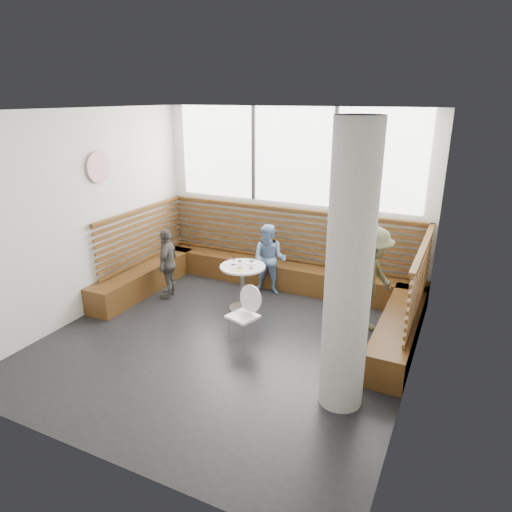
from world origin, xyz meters
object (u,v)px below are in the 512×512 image
at_px(concrete_column, 349,273).
at_px(child_back, 269,260).
at_px(cafe_chair, 245,310).
at_px(adult_man, 370,281).
at_px(child_left, 168,263).
at_px(cafe_table, 243,278).

height_order(concrete_column, child_back, concrete_column).
height_order(cafe_chair, adult_man, adult_man).
bearing_deg(adult_man, concrete_column, -157.32).
bearing_deg(child_back, child_left, -159.22).
bearing_deg(concrete_column, cafe_table, 141.65).
distance_m(cafe_chair, child_left, 2.08).
height_order(cafe_chair, child_left, child_left).
bearing_deg(cafe_chair, child_back, 119.34).
xyz_separation_m(concrete_column, child_back, (-2.00, 2.45, -0.97)).
bearing_deg(child_left, concrete_column, 49.11).
height_order(cafe_chair, child_back, child_back).
xyz_separation_m(cafe_chair, child_left, (-1.91, 0.81, 0.14)).
relative_size(concrete_column, child_left, 2.58).
xyz_separation_m(concrete_column, cafe_chair, (-1.63, 0.77, -1.12)).
bearing_deg(child_back, cafe_table, -108.82).
bearing_deg(cafe_chair, adult_man, 51.46).
bearing_deg(cafe_chair, concrete_column, -8.15).
distance_m(concrete_column, cafe_chair, 2.12).
relative_size(concrete_column, cafe_chair, 3.85).
height_order(adult_man, child_left, adult_man).
bearing_deg(concrete_column, child_left, 155.96).
bearing_deg(child_back, concrete_column, -59.58).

